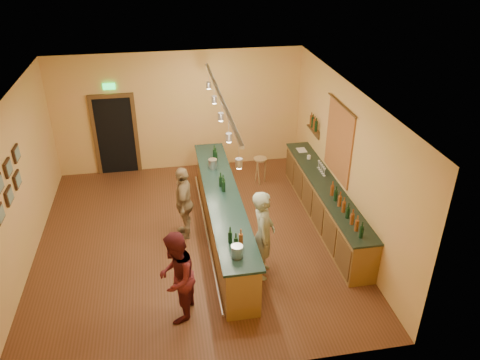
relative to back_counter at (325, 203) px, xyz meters
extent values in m
plane|color=#522F17|center=(-2.97, -0.18, -0.49)|extent=(7.00, 7.00, 0.00)
cube|color=silver|center=(-2.97, -0.18, 2.71)|extent=(6.50, 7.00, 0.02)
cube|color=#DAB451|center=(-2.97, 3.32, 1.11)|extent=(6.50, 0.02, 3.20)
cube|color=#DAB451|center=(-2.97, -3.68, 1.11)|extent=(6.50, 0.02, 3.20)
cube|color=#DAB451|center=(-6.22, -0.18, 1.11)|extent=(0.02, 7.00, 3.20)
cube|color=#DAB451|center=(0.28, -0.18, 1.11)|extent=(0.02, 7.00, 3.20)
cube|color=black|center=(-4.67, 3.30, 0.56)|extent=(0.95, 0.06, 2.10)
cube|color=#503518|center=(-5.19, 3.28, 0.56)|extent=(0.10, 0.08, 2.10)
cube|color=#503518|center=(-4.14, 3.28, 0.56)|extent=(0.10, 0.08, 2.10)
cube|color=#503518|center=(-4.67, 3.28, 1.66)|extent=(1.15, 0.08, 0.10)
cube|color=#19E54C|center=(-4.67, 3.27, 1.91)|extent=(0.30, 0.04, 0.15)
cube|color=maroon|center=(0.26, 0.22, 1.36)|extent=(0.03, 1.40, 1.60)
cube|color=#503518|center=(0.19, 1.72, 1.06)|extent=(0.16, 0.55, 0.03)
cube|color=#503518|center=(0.26, 1.72, 0.96)|extent=(0.03, 0.55, 0.18)
cube|color=olive|center=(0.00, 0.02, -0.04)|extent=(0.55, 4.50, 0.90)
cube|color=black|center=(0.00, 0.02, 0.43)|extent=(0.60, 4.55, 0.04)
cylinder|color=silver|center=(0.00, 1.32, 0.50)|extent=(0.09, 0.09, 0.09)
cube|color=silver|center=(-0.03, 1.82, 0.46)|extent=(0.22, 0.30, 0.01)
cube|color=olive|center=(-2.33, -0.18, 0.01)|extent=(0.60, 5.00, 1.00)
cube|color=black|center=(-2.33, -0.18, 0.54)|extent=(0.70, 5.10, 0.05)
cylinder|color=silver|center=(-2.69, -0.18, -0.34)|extent=(0.05, 5.00, 0.05)
cylinder|color=silver|center=(-2.38, -2.28, 0.67)|extent=(0.20, 0.20, 0.22)
cylinder|color=silver|center=(-2.38, 1.02, 0.67)|extent=(0.20, 0.20, 0.22)
cube|color=silver|center=(-2.33, -0.18, 2.65)|extent=(0.06, 4.60, 0.05)
cylinder|color=silver|center=(-2.33, -2.18, 2.46)|extent=(0.01, 0.01, 0.35)
cylinder|color=#A5A5AD|center=(-2.33, -2.18, 2.26)|extent=(0.11, 0.11, 0.14)
cylinder|color=#FFEABF|center=(-2.33, -2.18, 2.18)|extent=(0.08, 0.08, 0.02)
cylinder|color=silver|center=(-2.33, -1.18, 2.46)|extent=(0.01, 0.01, 0.35)
cylinder|color=#A5A5AD|center=(-2.33, -1.18, 2.26)|extent=(0.11, 0.11, 0.14)
cylinder|color=#FFEABF|center=(-2.33, -1.18, 2.18)|extent=(0.08, 0.08, 0.02)
cylinder|color=silver|center=(-2.33, -0.18, 2.46)|extent=(0.01, 0.01, 0.35)
cylinder|color=#A5A5AD|center=(-2.33, -0.18, 2.26)|extent=(0.11, 0.11, 0.14)
cylinder|color=#FFEABF|center=(-2.33, -0.18, 2.18)|extent=(0.08, 0.08, 0.02)
cylinder|color=silver|center=(-2.33, 0.82, 2.46)|extent=(0.01, 0.01, 0.35)
cylinder|color=#A5A5AD|center=(-2.33, 0.82, 2.26)|extent=(0.11, 0.11, 0.14)
cylinder|color=#FFEABF|center=(-2.33, 0.82, 2.18)|extent=(0.08, 0.08, 0.02)
cylinder|color=silver|center=(-2.33, 1.82, 2.46)|extent=(0.01, 0.01, 0.35)
cylinder|color=#A5A5AD|center=(-2.33, 1.82, 2.26)|extent=(0.11, 0.11, 0.14)
cylinder|color=#FFEABF|center=(-2.33, 1.82, 2.18)|extent=(0.08, 0.08, 0.02)
imported|color=gray|center=(-1.76, -1.53, 0.41)|extent=(0.61, 0.75, 1.80)
imported|color=#59191E|center=(-3.41, -2.38, 0.35)|extent=(0.83, 0.96, 1.67)
imported|color=#997A51|center=(-3.12, 0.01, 0.33)|extent=(0.53, 1.01, 1.63)
cylinder|color=#8C613F|center=(-1.05, 2.02, 0.20)|extent=(0.34, 0.34, 0.04)
cylinder|color=#8C613F|center=(-0.91, 2.02, -0.15)|extent=(0.04, 0.04, 0.67)
cylinder|color=#8C613F|center=(-1.11, 2.13, -0.15)|extent=(0.04, 0.04, 0.67)
cylinder|color=#8C613F|center=(-1.11, 1.91, -0.15)|extent=(0.04, 0.04, 0.67)
camera|label=1|loc=(-3.41, -8.44, 5.44)|focal=35.00mm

